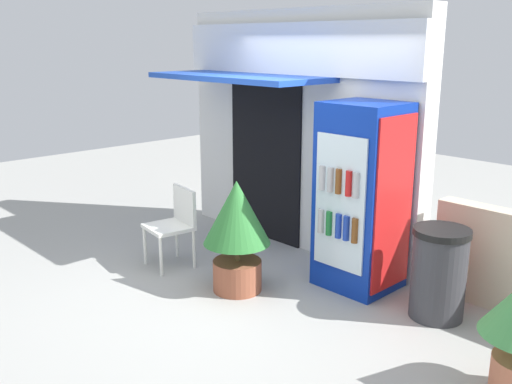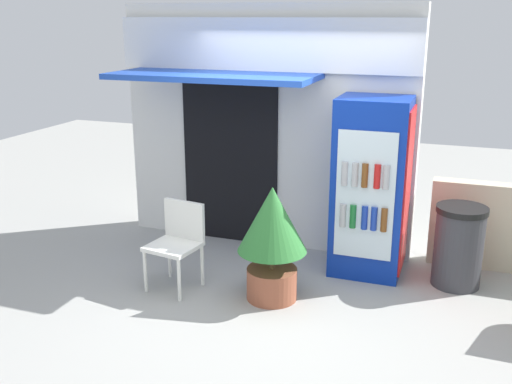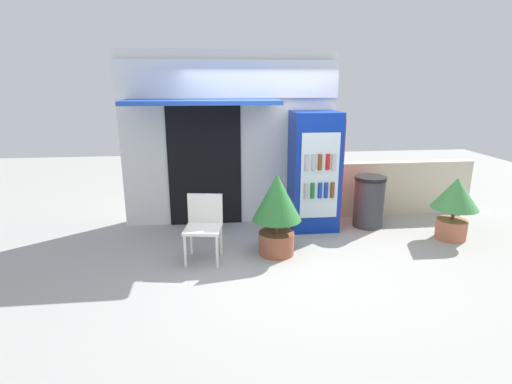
% 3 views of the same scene
% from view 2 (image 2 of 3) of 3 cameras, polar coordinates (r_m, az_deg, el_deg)
% --- Properties ---
extents(ground, '(16.00, 16.00, 0.00)m').
position_cam_2_polar(ground, '(5.83, 1.09, -10.33)').
color(ground, '#A3A39E').
extents(storefront_building, '(3.45, 1.18, 2.79)m').
position_cam_2_polar(storefront_building, '(6.87, 0.76, 6.78)').
color(storefront_building, silver).
rests_on(storefront_building, ground).
extents(drink_cooler, '(0.75, 0.73, 1.87)m').
position_cam_2_polar(drink_cooler, '(6.25, 11.09, 0.45)').
color(drink_cooler, '#0C2D9E').
rests_on(drink_cooler, ground).
extents(plastic_chair, '(0.53, 0.52, 0.87)m').
position_cam_2_polar(plastic_chair, '(5.97, -7.56, -4.44)').
color(plastic_chair, white).
rests_on(plastic_chair, ground).
extents(potted_plant_near_shop, '(0.67, 0.67, 1.13)m').
position_cam_2_polar(potted_plant_near_shop, '(5.58, 1.58, -4.01)').
color(potted_plant_near_shop, '#995138').
rests_on(potted_plant_near_shop, ground).
extents(trash_bin, '(0.50, 0.50, 0.84)m').
position_cam_2_polar(trash_bin, '(6.29, 19.01, -4.97)').
color(trash_bin, '#38383D').
rests_on(trash_bin, ground).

